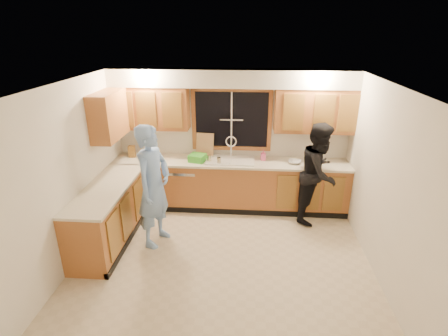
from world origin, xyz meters
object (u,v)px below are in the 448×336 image
(soap_bottle, at_px, (263,155))
(woman, at_px, (319,173))
(man, at_px, (154,186))
(dishwasher, at_px, (185,185))
(knife_block, at_px, (132,151))
(dish_crate, at_px, (197,158))
(bowl, at_px, (295,162))
(sink, at_px, (230,164))
(stove, at_px, (94,235))

(soap_bottle, bearing_deg, woman, -22.89)
(man, bearing_deg, woman, -53.32)
(dishwasher, height_order, woman, woman)
(man, xyz_separation_m, knife_block, (-0.75, 1.29, 0.08))
(dish_crate, relative_size, bowl, 1.22)
(sink, relative_size, stove, 0.96)
(dishwasher, xyz_separation_m, dish_crate, (0.27, -0.05, 0.57))
(woman, height_order, bowl, woman)
(stove, xyz_separation_m, bowl, (2.93, 1.78, 0.50))
(sink, xyz_separation_m, knife_block, (-1.82, 0.06, 0.16))
(woman, bearing_deg, knife_block, 111.28)
(knife_block, bearing_deg, soap_bottle, -5.65)
(stove, bearing_deg, sink, 45.39)
(dish_crate, bearing_deg, knife_block, 174.10)
(man, distance_m, soap_bottle, 2.11)
(sink, relative_size, soap_bottle, 4.50)
(knife_block, bearing_deg, sink, -8.01)
(woman, xyz_separation_m, dish_crate, (-2.10, 0.25, 0.12))
(dishwasher, bearing_deg, stove, -117.69)
(woman, height_order, dish_crate, woman)
(man, distance_m, woman, 2.74)
(sink, bearing_deg, man, -130.85)
(sink, height_order, dish_crate, sink)
(dishwasher, distance_m, soap_bottle, 1.56)
(stove, distance_m, dish_crate, 2.20)
(sink, distance_m, dish_crate, 0.60)
(stove, xyz_separation_m, woman, (3.32, 1.51, 0.41))
(knife_block, relative_size, dish_crate, 0.78)
(stove, relative_size, soap_bottle, 4.71)
(dish_crate, height_order, bowl, dish_crate)
(stove, distance_m, knife_block, 1.97)
(knife_block, bearing_deg, woman, -12.50)
(man, bearing_deg, stove, 145.94)
(soap_bottle, relative_size, bowl, 0.86)
(man, relative_size, soap_bottle, 9.90)
(man, height_order, soap_bottle, man)
(sink, distance_m, stove, 2.60)
(sink, xyz_separation_m, dishwasher, (-0.85, -0.01, -0.45))
(stove, distance_m, man, 1.06)
(soap_bottle, distance_m, bowl, 0.57)
(knife_block, bearing_deg, dish_crate, -12.01)
(woman, relative_size, bowl, 7.73)
(sink, relative_size, dishwasher, 1.05)
(sink, height_order, soap_bottle, sink)
(dishwasher, height_order, stove, stove)
(man, bearing_deg, dishwasher, 6.97)
(soap_bottle, xyz_separation_m, bowl, (0.55, -0.12, -0.07))
(bowl, bearing_deg, dishwasher, 179.19)
(man, height_order, dish_crate, man)
(dish_crate, xyz_separation_m, bowl, (1.72, 0.02, -0.04))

